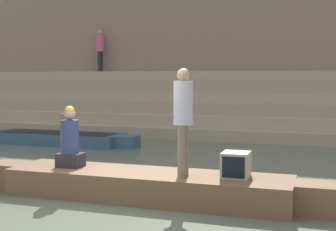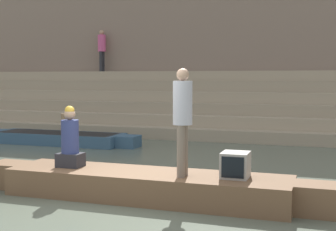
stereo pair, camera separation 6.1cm
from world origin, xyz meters
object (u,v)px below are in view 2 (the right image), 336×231
Objects in this scene: tv_set at (235,165)px; person_on_steps at (102,48)px; person_standing at (183,114)px; mooring_post at (64,136)px; person_rowing at (70,142)px; rowboat_main at (146,184)px; moored_boat_shore at (58,138)px.

person_on_steps is at bearing 131.83° from tv_set.
person_standing reaches higher than mooring_post.
rowboat_main is at bearing 11.01° from person_rowing.
moored_boat_shore is (-6.76, 5.39, -0.49)m from tv_set.
person_standing is at bearing 168.92° from person_on_steps.
tv_set is at bearing 172.50° from person_on_steps.
mooring_post is at bearing 154.25° from tv_set.
person_standing reaches higher than rowboat_main.
person_rowing is (-2.22, 0.14, -0.58)m from person_standing.
tv_set is (0.85, 0.19, -0.84)m from person_standing.
person_on_steps reaches higher than tv_set.
rowboat_main is 3.58× the size of person_standing.
mooring_post is (-5.14, 3.12, -0.10)m from tv_set.
moored_boat_shore is at bearing 136.22° from rowboat_main.
tv_set is 8.66m from moored_boat_shore.
moored_boat_shore is at bearing 135.49° from person_standing.
person_rowing is at bearing 160.12° from person_on_steps.
person_standing is at bearing -37.74° from mooring_post.
rowboat_main is 4.80m from mooring_post.
person_rowing is (-1.50, 0.00, 0.69)m from rowboat_main.
moored_boat_shore is (-3.69, 5.45, -0.75)m from person_rowing.
person_standing is 1.52× the size of mooring_post.
moored_boat_shore is 6.24m from person_on_steps.
person_rowing is 11.95m from person_on_steps.
person_on_steps is at bearing 109.56° from mooring_post.
mooring_post is (-3.57, 3.18, 0.34)m from rowboat_main.
rowboat_main is 5.69× the size of person_rowing.
person_rowing is 0.64× the size of person_on_steps.
rowboat_main is at bearing 167.88° from person_standing.
person_on_steps reaches higher than person_standing.
moored_boat_shore is at bearing 147.59° from person_on_steps.
tv_set is at bearing 4.65° from rowboat_main.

